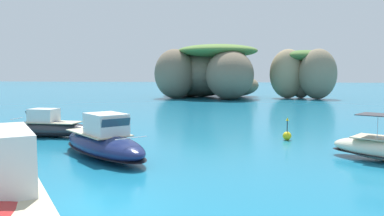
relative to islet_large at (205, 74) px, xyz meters
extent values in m
plane|color=#197093|center=(5.34, -61.37, -4.42)|extent=(400.00, 400.00, 0.00)
ellipsoid|color=#84755B|center=(-3.49, 3.35, -2.10)|extent=(15.75, 16.18, 4.64)
ellipsoid|color=#756651|center=(-1.00, 2.20, 0.26)|extent=(20.95, 22.44, 9.37)
ellipsoid|color=#756651|center=(5.15, -6.51, -0.24)|extent=(9.73, 11.65, 8.36)
ellipsoid|color=#756651|center=(-4.74, -4.82, -0.03)|extent=(8.22, 8.93, 8.77)
ellipsoid|color=#84755B|center=(5.06, 2.42, -2.26)|extent=(13.75, 13.76, 4.32)
ellipsoid|color=olive|center=(2.60, -2.79, 4.01)|extent=(14.35, 13.04, 2.34)
ellipsoid|color=#9E8966|center=(15.16, -0.59, -0.02)|extent=(8.81, 8.32, 8.80)
ellipsoid|color=#84755B|center=(20.02, -2.69, -0.08)|extent=(7.46, 7.40, 8.67)
ellipsoid|color=#756651|center=(17.50, -0.02, -1.14)|extent=(5.81, 6.07, 6.56)
ellipsoid|color=#517538|center=(18.01, 0.03, 3.14)|extent=(7.93, 7.21, 2.10)
ellipsoid|color=navy|center=(2.68, -54.01, -3.77)|extent=(7.23, 6.82, 1.30)
ellipsoid|color=black|center=(2.68, -54.01, -4.06)|extent=(7.37, 6.96, 0.16)
cube|color=#C6B793|center=(2.25, -53.63, -3.22)|extent=(4.43, 4.26, 0.06)
cube|color=silver|center=(2.96, -54.27, -2.65)|extent=(2.67, 2.63, 1.07)
cube|color=#2D4756|center=(3.77, -55.00, -2.55)|extent=(1.18, 1.28, 0.57)
cylinder|color=silver|center=(4.90, -56.01, -3.04)|extent=(1.10, 1.22, 0.04)
cube|color=#333338|center=(16.60, -52.29, -2.15)|extent=(2.71, 2.54, 0.04)
cylinder|color=silver|center=(16.22, -52.94, -2.72)|extent=(0.03, 0.03, 1.15)
ellipsoid|color=#2D2D33|center=(-3.77, -48.35, -3.88)|extent=(6.40, 2.08, 1.08)
ellipsoid|color=black|center=(-3.77, -48.35, -4.12)|extent=(6.52, 2.12, 0.13)
cube|color=#C6B793|center=(-3.29, -48.36, -3.42)|extent=(3.53, 1.71, 0.06)
cube|color=silver|center=(-4.09, -48.34, -2.95)|extent=(1.81, 1.38, 0.89)
cube|color=#2D4756|center=(-4.99, -48.32, -2.86)|extent=(0.25, 1.24, 0.48)
cylinder|color=silver|center=(-6.24, -48.28, -3.24)|extent=(0.07, 1.33, 0.04)
sphere|color=yellow|center=(12.36, -46.98, -4.14)|extent=(0.56, 0.56, 0.56)
cylinder|color=black|center=(12.36, -46.98, -3.64)|extent=(0.06, 0.06, 1.00)
cone|color=yellow|center=(12.36, -46.98, -3.04)|extent=(0.20, 0.20, 0.20)
camera|label=1|loc=(10.79, -72.77, -0.14)|focal=36.44mm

